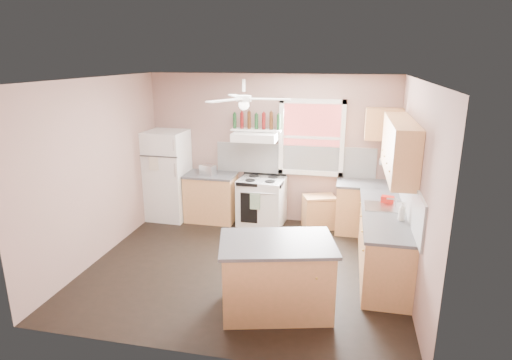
% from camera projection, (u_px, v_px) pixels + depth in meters
% --- Properties ---
extents(floor, '(4.50, 4.50, 0.00)m').
position_uv_depth(floor, '(245.00, 266.00, 6.32)').
color(floor, black).
rests_on(floor, ground).
extents(ceiling, '(4.50, 4.50, 0.00)m').
position_uv_depth(ceiling, '(244.00, 79.00, 5.57)').
color(ceiling, white).
rests_on(ceiling, ground).
extents(wall_back, '(4.50, 0.05, 2.70)m').
position_uv_depth(wall_back, '(270.00, 149.00, 7.85)').
color(wall_back, '#8D6C62').
rests_on(wall_back, ground).
extents(wall_right, '(0.05, 4.00, 2.70)m').
position_uv_depth(wall_right, '(416.00, 189.00, 5.49)').
color(wall_right, '#8D6C62').
rests_on(wall_right, ground).
extents(wall_left, '(0.05, 4.00, 2.70)m').
position_uv_depth(wall_left, '(97.00, 170.00, 6.41)').
color(wall_left, '#8D6C62').
rests_on(wall_left, ground).
extents(backsplash_back, '(2.90, 0.03, 0.55)m').
position_uv_depth(backsplash_back, '(294.00, 160.00, 7.77)').
color(backsplash_back, white).
rests_on(backsplash_back, wall_back).
extents(backsplash_right, '(0.03, 2.60, 0.55)m').
position_uv_depth(backsplash_right, '(409.00, 194.00, 5.83)').
color(backsplash_right, white).
rests_on(backsplash_right, wall_right).
extents(window_view, '(1.00, 0.02, 1.20)m').
position_uv_depth(window_view, '(312.00, 138.00, 7.59)').
color(window_view, maroon).
rests_on(window_view, wall_back).
extents(window_frame, '(1.16, 0.07, 1.36)m').
position_uv_depth(window_frame, '(311.00, 138.00, 7.56)').
color(window_frame, white).
rests_on(window_frame, wall_back).
extents(refrigerator, '(0.73, 0.72, 1.68)m').
position_uv_depth(refrigerator, '(168.00, 175.00, 8.02)').
color(refrigerator, white).
rests_on(refrigerator, floor).
extents(base_cabinet_left, '(0.90, 0.60, 0.86)m').
position_uv_depth(base_cabinet_left, '(211.00, 198.00, 8.02)').
color(base_cabinet_left, '#B7864C').
rests_on(base_cabinet_left, floor).
extents(counter_left, '(0.92, 0.62, 0.04)m').
position_uv_depth(counter_left, '(211.00, 175.00, 7.89)').
color(counter_left, '#454548').
rests_on(counter_left, base_cabinet_left).
extents(toaster, '(0.32, 0.24, 0.18)m').
position_uv_depth(toaster, '(208.00, 170.00, 7.82)').
color(toaster, silver).
rests_on(toaster, counter_left).
extents(stove, '(0.86, 0.71, 0.86)m').
position_uv_depth(stove, '(262.00, 202.00, 7.82)').
color(stove, white).
rests_on(stove, floor).
extents(range_hood, '(0.78, 0.50, 0.14)m').
position_uv_depth(range_hood, '(255.00, 137.00, 7.56)').
color(range_hood, white).
rests_on(range_hood, wall_back).
extents(bottle_shelf, '(0.90, 0.26, 0.03)m').
position_uv_depth(bottle_shelf, '(256.00, 130.00, 7.65)').
color(bottle_shelf, white).
rests_on(bottle_shelf, range_hood).
extents(cart, '(0.64, 0.53, 0.55)m').
position_uv_depth(cart, '(319.00, 213.00, 7.68)').
color(cart, '#B7864C').
rests_on(cart, floor).
extents(base_cabinet_corner, '(1.00, 0.60, 0.86)m').
position_uv_depth(base_cabinet_corner, '(365.00, 209.00, 7.45)').
color(base_cabinet_corner, '#B7864C').
rests_on(base_cabinet_corner, floor).
extents(base_cabinet_right, '(0.60, 2.20, 0.86)m').
position_uv_depth(base_cabinet_right, '(383.00, 243.00, 6.09)').
color(base_cabinet_right, '#B7864C').
rests_on(base_cabinet_right, floor).
extents(counter_corner, '(1.02, 0.62, 0.04)m').
position_uv_depth(counter_corner, '(367.00, 184.00, 7.32)').
color(counter_corner, '#454548').
rests_on(counter_corner, base_cabinet_corner).
extents(counter_right, '(0.62, 2.22, 0.04)m').
position_uv_depth(counter_right, '(385.00, 213.00, 5.97)').
color(counter_right, '#454548').
rests_on(counter_right, base_cabinet_right).
extents(sink, '(0.55, 0.45, 0.03)m').
position_uv_depth(sink, '(384.00, 207.00, 6.15)').
color(sink, silver).
rests_on(sink, counter_right).
extents(faucet, '(0.03, 0.03, 0.14)m').
position_uv_depth(faucet, '(396.00, 203.00, 6.10)').
color(faucet, silver).
rests_on(faucet, sink).
extents(upper_cabinet_right, '(0.33, 1.80, 0.76)m').
position_uv_depth(upper_cabinet_right, '(400.00, 148.00, 5.88)').
color(upper_cabinet_right, '#B7864C').
rests_on(upper_cabinet_right, wall_right).
extents(upper_cabinet_corner, '(0.60, 0.33, 0.52)m').
position_uv_depth(upper_cabinet_corner, '(384.00, 124.00, 7.12)').
color(upper_cabinet_corner, '#B7864C').
rests_on(upper_cabinet_corner, wall_back).
extents(paper_towel, '(0.26, 0.12, 0.12)m').
position_uv_depth(paper_towel, '(388.00, 162.00, 7.31)').
color(paper_towel, white).
rests_on(paper_towel, wall_back).
extents(island, '(1.43, 1.09, 0.86)m').
position_uv_depth(island, '(277.00, 277.00, 5.14)').
color(island, '#B7864C').
rests_on(island, floor).
extents(island_top, '(1.52, 1.18, 0.04)m').
position_uv_depth(island_top, '(277.00, 243.00, 5.01)').
color(island_top, '#454548').
rests_on(island_top, island).
extents(ceiling_fan_hub, '(0.20, 0.20, 0.08)m').
position_uv_depth(ceiling_fan_hub, '(244.00, 99.00, 5.64)').
color(ceiling_fan_hub, white).
rests_on(ceiling_fan_hub, ceiling).
extents(soap_bottle, '(0.12, 0.12, 0.25)m').
position_uv_depth(soap_bottle, '(402.00, 211.00, 5.62)').
color(soap_bottle, silver).
rests_on(soap_bottle, counter_right).
extents(red_caddy, '(0.20, 0.16, 0.10)m').
position_uv_depth(red_caddy, '(387.00, 200.00, 6.32)').
color(red_caddy, red).
rests_on(red_caddy, counter_right).
extents(wine_bottles, '(0.86, 0.06, 0.31)m').
position_uv_depth(wine_bottles, '(256.00, 121.00, 7.60)').
color(wine_bottles, '#143819').
rests_on(wine_bottles, bottle_shelf).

